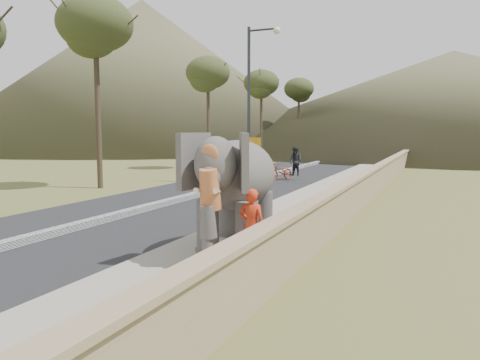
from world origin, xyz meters
The scene contains 12 objects.
ground centered at (0.00, 0.00, 0.00)m, with size 160.00×160.00×0.00m, color olive.
road centered at (-5.00, 10.00, 0.01)m, with size 7.00×120.00×0.03m, color black.
median centered at (-5.00, 10.00, 0.11)m, with size 0.35×120.00×0.22m, color black.
walkway centered at (0.00, 10.00, 0.07)m, with size 3.00×120.00×0.15m, color #9E9687.
parapet centered at (1.65, 10.00, 0.55)m, with size 0.30×120.00×1.10m, color tan.
lamppost centered at (-4.69, 17.40, 4.87)m, with size 1.76×0.36×8.00m.
signboard centered at (-4.50, 17.01, 1.64)m, with size 0.60×0.08×2.40m.
hill_left centered at (-38.00, 55.00, 11.00)m, with size 60.00×60.00×22.00m, color brown.
hill_far centered at (5.00, 70.00, 7.00)m, with size 80.00×80.00×14.00m, color brown.
elephant_and_man centered at (0.02, 4.64, 1.43)m, with size 2.37×3.78×2.58m.
motorcyclist centered at (-3.53, 19.38, 0.72)m, with size 1.91×1.93×1.87m.
trees centered at (0.36, 27.30, 3.99)m, with size 47.76×43.98×9.24m.
Camera 1 is at (4.40, -5.20, 2.86)m, focal length 35.00 mm.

